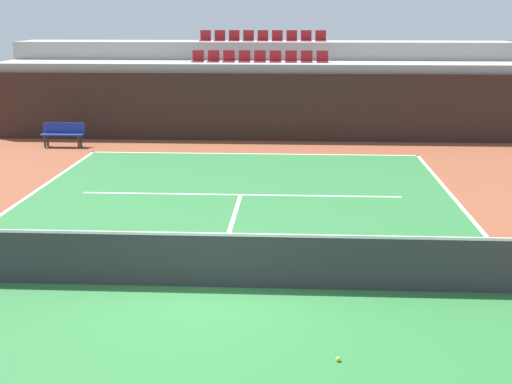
{
  "coord_description": "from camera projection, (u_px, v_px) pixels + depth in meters",
  "views": [
    {
      "loc": [
        1.39,
        -11.39,
        4.57
      ],
      "look_at": [
        0.64,
        2.0,
        1.2
      ],
      "focal_mm": 49.9,
      "sensor_mm": 36.0,
      "label": 1
    }
  ],
  "objects": [
    {
      "name": "seating_row_upper",
      "position": [
        263.0,
        38.0,
        29.28
      ],
      "size": [
        5.2,
        0.44,
        0.44
      ],
      "color": "maroon",
      "rests_on": "stands_tier_upper"
    },
    {
      "name": "tennis_ball_0",
      "position": [
        338.0,
        359.0,
        9.59
      ],
      "size": [
        0.07,
        0.07,
        0.07
      ],
      "primitive_type": "sphere",
      "color": "#CCE033",
      "rests_on": "court_surface"
    },
    {
      "name": "player_bench",
      "position": [
        63.0,
        133.0,
        24.99
      ],
      "size": [
        1.5,
        0.4,
        0.85
      ],
      "color": "navy",
      "rests_on": "ground_plane"
    },
    {
      "name": "ground_plane",
      "position": [
        212.0,
        287.0,
        12.22
      ],
      "size": [
        80.0,
        80.0,
        0.0
      ],
      "primitive_type": "plane",
      "color": "brown"
    },
    {
      "name": "stands_tier_lower",
      "position": [
        260.0,
        99.0,
        27.41
      ],
      "size": [
        20.1,
        2.4,
        2.77
      ],
      "primitive_type": "cube",
      "color": "#9E9E99",
      "rests_on": "ground_plane"
    },
    {
      "name": "tennis_net",
      "position": [
        212.0,
        259.0,
        12.1
      ],
      "size": [
        11.08,
        0.08,
        1.07
      ],
      "color": "black",
      "rests_on": "court_surface"
    },
    {
      "name": "court_surface",
      "position": [
        212.0,
        287.0,
        12.22
      ],
      "size": [
        11.0,
        24.0,
        0.01
      ],
      "primitive_type": "cube",
      "color": "#2D7238",
      "rests_on": "ground_plane"
    },
    {
      "name": "service_line_far",
      "position": [
        241.0,
        195.0,
        18.42
      ],
      "size": [
        8.26,
        0.1,
        0.0
      ],
      "primitive_type": "cube",
      "color": "white",
      "rests_on": "court_surface"
    },
    {
      "name": "baseline_far",
      "position": [
        253.0,
        154.0,
        23.79
      ],
      "size": [
        11.0,
        0.1,
        0.0
      ],
      "primitive_type": "cube",
      "color": "white",
      "rests_on": "court_surface"
    },
    {
      "name": "centre_service_line",
      "position": [
        229.0,
        231.0,
        15.32
      ],
      "size": [
        0.1,
        6.4,
        0.0
      ],
      "primitive_type": "cube",
      "color": "white",
      "rests_on": "court_surface"
    },
    {
      "name": "seating_row_lower",
      "position": [
        260.0,
        59.0,
        27.13
      ],
      "size": [
        5.2,
        0.44,
        0.44
      ],
      "color": "maroon",
      "rests_on": "stands_tier_lower"
    },
    {
      "name": "back_wall",
      "position": [
        258.0,
        107.0,
        26.13
      ],
      "size": [
        20.1,
        0.3,
        2.47
      ],
      "primitive_type": "cube",
      "color": "black",
      "rests_on": "ground_plane"
    },
    {
      "name": "stands_tier_upper",
      "position": [
        263.0,
        84.0,
        29.64
      ],
      "size": [
        20.1,
        2.4,
        3.47
      ],
      "primitive_type": "cube",
      "color": "#9E9E99",
      "rests_on": "ground_plane"
    }
  ]
}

